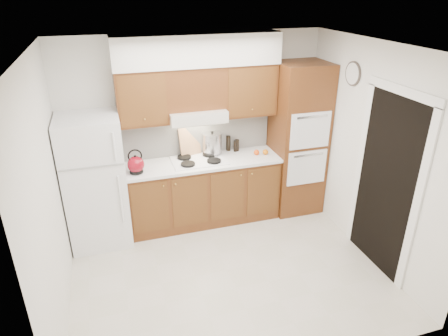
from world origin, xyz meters
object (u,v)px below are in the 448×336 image
(oven_cabinet, at_px, (298,140))
(fridge, at_px, (95,182))
(kettle, at_px, (136,165))
(stock_pot, at_px, (212,143))

(oven_cabinet, bearing_deg, fridge, -179.30)
(fridge, bearing_deg, kettle, -7.54)
(oven_cabinet, xyz_separation_m, stock_pot, (-1.23, 0.21, 0.01))
(kettle, xyz_separation_m, stock_pot, (1.10, 0.31, 0.05))
(fridge, xyz_separation_m, oven_cabinet, (2.85, 0.03, 0.24))
(fridge, relative_size, stock_pot, 6.18)
(fridge, distance_m, oven_cabinet, 2.86)
(kettle, bearing_deg, fridge, -173.88)
(fridge, height_order, kettle, fridge)
(oven_cabinet, height_order, stock_pot, oven_cabinet)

